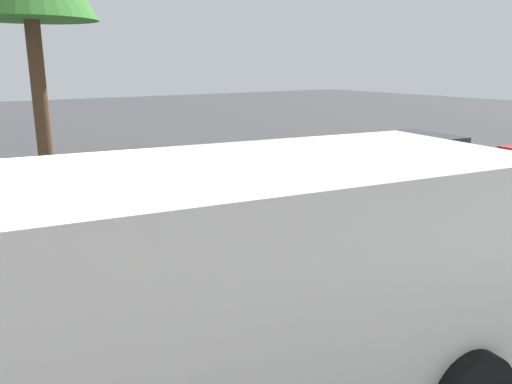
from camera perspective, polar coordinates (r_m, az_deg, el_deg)
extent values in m
cube|color=#E0D14C|center=(6.15, 3.62, -14.15)|extent=(28.00, 0.16, 0.01)
cube|color=silver|center=(4.02, -4.88, -9.90)|extent=(5.43, 2.72, 1.82)
cylinder|color=black|center=(5.96, 8.08, -11.21)|extent=(0.79, 0.37, 0.76)
cube|color=#2D479E|center=(10.40, 14.84, 1.03)|extent=(4.48, 2.33, 0.62)
cube|color=black|center=(10.42, 15.95, 4.44)|extent=(2.24, 1.83, 0.62)
cylinder|color=black|center=(8.91, 11.40, -3.03)|extent=(0.66, 0.30, 0.64)
cylinder|color=black|center=(10.32, 5.34, -0.41)|extent=(0.66, 0.30, 0.64)
cylinder|color=black|center=(10.89, 23.63, -0.79)|extent=(0.66, 0.30, 0.64)
cylinder|color=black|center=(12.07, 17.19, 1.18)|extent=(0.66, 0.30, 0.64)
cylinder|color=#513823|center=(11.09, -22.98, 7.69)|extent=(0.29, 0.29, 3.74)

